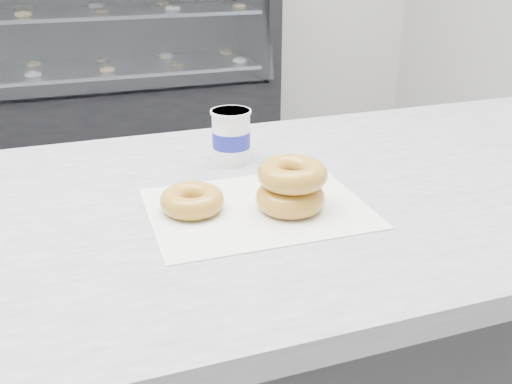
# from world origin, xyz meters

# --- Properties ---
(display_case) EXTENTS (2.40, 0.74, 1.25)m
(display_case) POSITION_xyz_m (0.00, 2.12, 0.49)
(display_case) COLOR black
(display_case) RESTS_ON ground
(wax_paper) EXTENTS (0.34, 0.27, 0.00)m
(wax_paper) POSITION_xyz_m (0.21, -0.65, 0.90)
(wax_paper) COLOR silver
(wax_paper) RESTS_ON counter
(donut_single) EXTENTS (0.13, 0.13, 0.04)m
(donut_single) POSITION_xyz_m (0.11, -0.63, 0.92)
(donut_single) COLOR gold
(donut_single) RESTS_ON wax_paper
(donut_stack) EXTENTS (0.12, 0.12, 0.08)m
(donut_stack) POSITION_xyz_m (0.26, -0.67, 0.94)
(donut_stack) COLOR gold
(donut_stack) RESTS_ON wax_paper
(coffee_cup) EXTENTS (0.09, 0.09, 0.10)m
(coffee_cup) POSITION_xyz_m (0.23, -0.44, 0.95)
(coffee_cup) COLOR white
(coffee_cup) RESTS_ON counter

